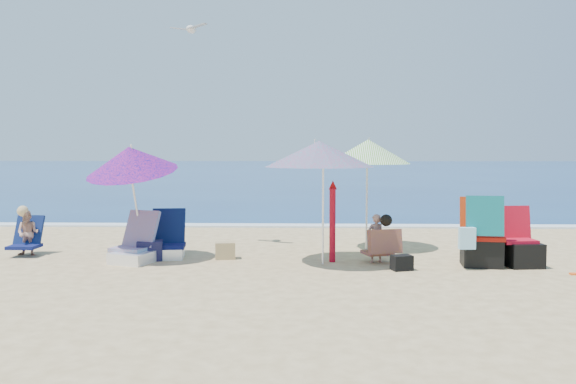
{
  "coord_description": "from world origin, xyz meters",
  "views": [
    {
      "loc": [
        -0.02,
        -8.31,
        1.77
      ],
      "look_at": [
        -0.3,
        1.0,
        1.1
      ],
      "focal_mm": 36.34,
      "sensor_mm": 36.0,
      "label": 1
    }
  ],
  "objects_px": {
    "furled_umbrella": "(333,217)",
    "chair_navy": "(167,245)",
    "person_center": "(380,239)",
    "person_left": "(27,233)",
    "umbrella_turquoise": "(319,154)",
    "camp_chair_left": "(521,249)",
    "seagull": "(191,29)",
    "umbrella_blue": "(131,160)",
    "chair_rainbow": "(134,249)",
    "umbrella_striped": "(368,152)",
    "camp_chair_right": "(481,241)"
  },
  "relations": [
    {
      "from": "chair_rainbow",
      "to": "camp_chair_right",
      "type": "height_order",
      "value": "camp_chair_right"
    },
    {
      "from": "chair_navy",
      "to": "person_center",
      "type": "height_order",
      "value": "chair_navy"
    },
    {
      "from": "chair_rainbow",
      "to": "person_center",
      "type": "height_order",
      "value": "chair_rainbow"
    },
    {
      "from": "chair_rainbow",
      "to": "camp_chair_left",
      "type": "bearing_deg",
      "value": -1.65
    },
    {
      "from": "chair_navy",
      "to": "person_left",
      "type": "relative_size",
      "value": 0.93
    },
    {
      "from": "furled_umbrella",
      "to": "chair_navy",
      "type": "relative_size",
      "value": 1.65
    },
    {
      "from": "umbrella_blue",
      "to": "person_center",
      "type": "xyz_separation_m",
      "value": [
        3.94,
        -0.09,
        -1.24
      ]
    },
    {
      "from": "person_center",
      "to": "umbrella_blue",
      "type": "bearing_deg",
      "value": 178.73
    },
    {
      "from": "umbrella_striped",
      "to": "camp_chair_right",
      "type": "xyz_separation_m",
      "value": [
        1.57,
        -1.5,
        -1.35
      ]
    },
    {
      "from": "umbrella_turquoise",
      "to": "person_center",
      "type": "height_order",
      "value": "umbrella_turquoise"
    },
    {
      "from": "furled_umbrella",
      "to": "camp_chair_right",
      "type": "height_order",
      "value": "furled_umbrella"
    },
    {
      "from": "furled_umbrella",
      "to": "chair_navy",
      "type": "distance_m",
      "value": 2.78
    },
    {
      "from": "chair_rainbow",
      "to": "seagull",
      "type": "distance_m",
      "value": 4.07
    },
    {
      "from": "chair_navy",
      "to": "seagull",
      "type": "height_order",
      "value": "seagull"
    },
    {
      "from": "camp_chair_right",
      "to": "seagull",
      "type": "xyz_separation_m",
      "value": [
        -4.74,
        1.7,
        3.54
      ]
    },
    {
      "from": "furled_umbrella",
      "to": "chair_rainbow",
      "type": "height_order",
      "value": "furled_umbrella"
    },
    {
      "from": "camp_chair_right",
      "to": "chair_rainbow",
      "type": "bearing_deg",
      "value": 177.93
    },
    {
      "from": "umbrella_turquoise",
      "to": "umbrella_striped",
      "type": "xyz_separation_m",
      "value": [
        0.9,
        1.37,
        0.03
      ]
    },
    {
      "from": "umbrella_striped",
      "to": "chair_rainbow",
      "type": "distance_m",
      "value": 4.32
    },
    {
      "from": "chair_rainbow",
      "to": "camp_chair_right",
      "type": "xyz_separation_m",
      "value": [
        5.4,
        -0.2,
        0.19
      ]
    },
    {
      "from": "umbrella_striped",
      "to": "umbrella_turquoise",
      "type": "bearing_deg",
      "value": -123.41
    },
    {
      "from": "umbrella_turquoise",
      "to": "seagull",
      "type": "bearing_deg",
      "value": 145.43
    },
    {
      "from": "chair_navy",
      "to": "seagull",
      "type": "xyz_separation_m",
      "value": [
        0.23,
        1.1,
        3.73
      ]
    },
    {
      "from": "chair_rainbow",
      "to": "person_left",
      "type": "xyz_separation_m",
      "value": [
        -1.97,
        0.52,
        0.17
      ]
    },
    {
      "from": "umbrella_striped",
      "to": "camp_chair_left",
      "type": "distance_m",
      "value": 3.02
    },
    {
      "from": "umbrella_turquoise",
      "to": "seagull",
      "type": "relative_size",
      "value": 2.77
    },
    {
      "from": "umbrella_striped",
      "to": "person_center",
      "type": "height_order",
      "value": "umbrella_striped"
    },
    {
      "from": "umbrella_blue",
      "to": "furled_umbrella",
      "type": "height_order",
      "value": "umbrella_blue"
    },
    {
      "from": "umbrella_striped",
      "to": "chair_rainbow",
      "type": "height_order",
      "value": "umbrella_striped"
    },
    {
      "from": "umbrella_blue",
      "to": "chair_rainbow",
      "type": "relative_size",
      "value": 2.15
    },
    {
      "from": "person_center",
      "to": "person_left",
      "type": "relative_size",
      "value": 0.92
    },
    {
      "from": "camp_chair_left",
      "to": "person_center",
      "type": "xyz_separation_m",
      "value": [
        -2.13,
        0.18,
        0.1
      ]
    },
    {
      "from": "umbrella_turquoise",
      "to": "person_center",
      "type": "bearing_deg",
      "value": 3.95
    },
    {
      "from": "furled_umbrella",
      "to": "camp_chair_left",
      "type": "xyz_separation_m",
      "value": [
        2.86,
        -0.29,
        -0.44
      ]
    },
    {
      "from": "seagull",
      "to": "umbrella_blue",
      "type": "bearing_deg",
      "value": -116.88
    },
    {
      "from": "camp_chair_right",
      "to": "person_left",
      "type": "xyz_separation_m",
      "value": [
        -7.36,
        0.72,
        -0.01
      ]
    },
    {
      "from": "chair_rainbow",
      "to": "camp_chair_left",
      "type": "xyz_separation_m",
      "value": [
        6.01,
        -0.17,
        0.06
      ]
    },
    {
      "from": "umbrella_blue",
      "to": "chair_rainbow",
      "type": "bearing_deg",
      "value": -58.36
    },
    {
      "from": "camp_chair_right",
      "to": "seagull",
      "type": "height_order",
      "value": "seagull"
    },
    {
      "from": "camp_chair_left",
      "to": "seagull",
      "type": "xyz_separation_m",
      "value": [
        -5.35,
        1.68,
        3.66
      ]
    },
    {
      "from": "chair_rainbow",
      "to": "umbrella_blue",
      "type": "bearing_deg",
      "value": 121.64
    },
    {
      "from": "furled_umbrella",
      "to": "seagull",
      "type": "relative_size",
      "value": 1.77
    },
    {
      "from": "chair_navy",
      "to": "camp_chair_left",
      "type": "relative_size",
      "value": 0.86
    },
    {
      "from": "umbrella_striped",
      "to": "umbrella_blue",
      "type": "xyz_separation_m",
      "value": [
        -3.88,
        -1.22,
        -0.12
      ]
    },
    {
      "from": "person_left",
      "to": "seagull",
      "type": "bearing_deg",
      "value": 20.52
    },
    {
      "from": "seagull",
      "to": "camp_chair_left",
      "type": "bearing_deg",
      "value": -17.39
    },
    {
      "from": "chair_rainbow",
      "to": "camp_chair_left",
      "type": "relative_size",
      "value": 1.01
    },
    {
      "from": "person_center",
      "to": "chair_navy",
      "type": "bearing_deg",
      "value": 173.49
    },
    {
      "from": "chair_rainbow",
      "to": "seagull",
      "type": "relative_size",
      "value": 1.26
    },
    {
      "from": "chair_navy",
      "to": "camp_chair_right",
      "type": "xyz_separation_m",
      "value": [
        4.97,
        -0.6,
        0.19
      ]
    }
  ]
}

